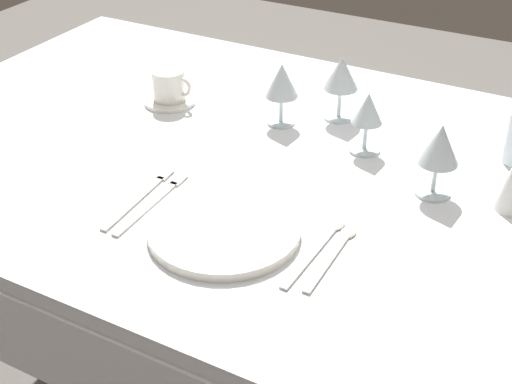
{
  "coord_description": "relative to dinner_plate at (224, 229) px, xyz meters",
  "views": [
    {
      "loc": [
        0.57,
        -1.14,
        1.48
      ],
      "look_at": [
        0.04,
        -0.15,
        0.76
      ],
      "focal_mm": 49.28,
      "sensor_mm": 36.0,
      "label": 1
    }
  ],
  "objects": [
    {
      "name": "wine_glass_right",
      "position": [
        -0.1,
        0.43,
        0.09
      ],
      "size": [
        0.08,
        0.08,
        0.15
      ],
      "color": "silver",
      "rests_on": "dining_table"
    },
    {
      "name": "dinner_plate",
      "position": [
        0.0,
        0.0,
        0.0
      ],
      "size": [
        0.27,
        0.27,
        0.02
      ],
      "primitive_type": "cylinder",
      "color": "white",
      "rests_on": "dining_table"
    },
    {
      "name": "spoon_dessert",
      "position": [
        0.2,
        0.05,
        -0.01
      ],
      "size": [
        0.03,
        0.2,
        0.01
      ],
      "color": "beige",
      "rests_on": "dining_table"
    },
    {
      "name": "saucer_left",
      "position": [
        -0.39,
        0.4,
        -0.0
      ],
      "size": [
        0.12,
        0.12,
        0.01
      ],
      "primitive_type": "cylinder",
      "color": "white",
      "rests_on": "dining_table"
    },
    {
      "name": "wine_glass_far",
      "position": [
        0.11,
        0.4,
        0.08
      ],
      "size": [
        0.07,
        0.07,
        0.13
      ],
      "color": "silver",
      "rests_on": "dining_table"
    },
    {
      "name": "dining_table",
      "position": [
        -0.04,
        0.27,
        -0.09
      ],
      "size": [
        1.8,
        1.11,
        0.74
      ],
      "color": "white",
      "rests_on": "ground"
    },
    {
      "name": "wine_glass_left",
      "position": [
        0.29,
        0.31,
        0.09
      ],
      "size": [
        0.08,
        0.08,
        0.15
      ],
      "color": "silver",
      "rests_on": "dining_table"
    },
    {
      "name": "fork_outer",
      "position": [
        -0.17,
        0.02,
        -0.01
      ],
      "size": [
        0.02,
        0.23,
        0.0
      ],
      "color": "beige",
      "rests_on": "dining_table"
    },
    {
      "name": "coffee_cup_left",
      "position": [
        -0.39,
        0.4,
        0.04
      ],
      "size": [
        0.1,
        0.08,
        0.07
      ],
      "color": "white",
      "rests_on": "saucer_left"
    },
    {
      "name": "spoon_soup",
      "position": [
        0.17,
        0.05,
        -0.01
      ],
      "size": [
        0.03,
        0.23,
        0.01
      ],
      "color": "beige",
      "rests_on": "dining_table"
    },
    {
      "name": "wine_glass_centre",
      "position": [
        0.0,
        0.52,
        0.1
      ],
      "size": [
        0.08,
        0.08,
        0.15
      ],
      "color": "silver",
      "rests_on": "dining_table"
    },
    {
      "name": "fork_inner",
      "position": [
        -0.2,
        0.03,
        -0.01
      ],
      "size": [
        0.03,
        0.23,
        0.0
      ],
      "color": "beige",
      "rests_on": "dining_table"
    }
  ]
}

